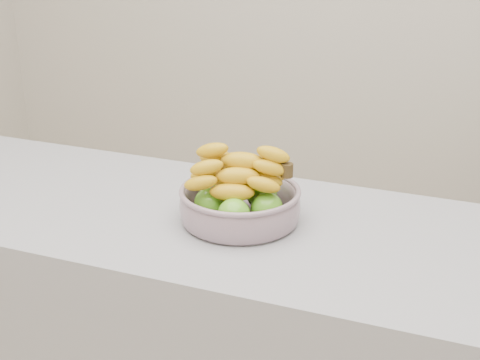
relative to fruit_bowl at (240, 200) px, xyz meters
The scene contains 1 object.
fruit_bowl is the anchor object (origin of this frame).
Camera 1 is at (0.47, -0.96, 1.55)m, focal length 50.00 mm.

